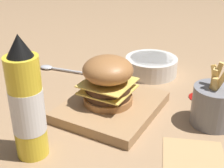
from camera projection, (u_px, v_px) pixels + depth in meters
name	position (u px, v px, depth m)	size (l,w,h in m)	color
ground_plane	(116.00, 117.00, 0.74)	(6.00, 6.00, 0.00)	#9E7A56
serving_board	(112.00, 107.00, 0.76)	(0.24, 0.21, 0.02)	#A37A51
burger	(108.00, 80.00, 0.73)	(0.12, 0.12, 0.12)	#9E6638
ketchup_bottle	(27.00, 105.00, 0.57)	(0.06, 0.06, 0.25)	yellow
fries_basket	(214.00, 104.00, 0.70)	(0.10, 0.10, 0.15)	slate
side_bowl	(151.00, 65.00, 0.96)	(0.16, 0.16, 0.05)	silver
spoon	(55.00, 68.00, 0.99)	(0.04, 0.18, 0.01)	#B2B2B7
ketchup_puddle	(200.00, 97.00, 0.83)	(0.06, 0.06, 0.00)	#9E140F
parchment_square	(194.00, 158.00, 0.61)	(0.15, 0.15, 0.00)	tan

